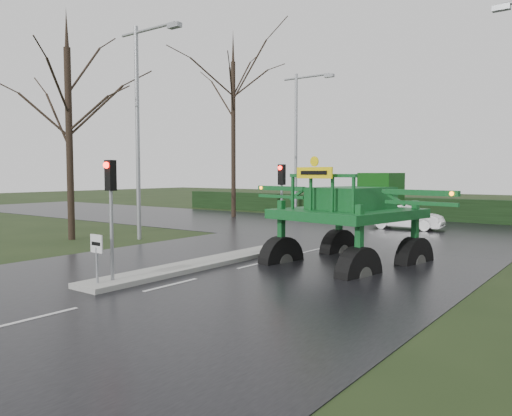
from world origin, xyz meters
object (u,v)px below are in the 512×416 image
Objects in this scene: street_light_left_far at (300,132)px; street_light_left_near at (142,113)px; white_sedan at (406,229)px; traffic_signal_near at (111,194)px; keep_left_sign at (97,251)px; crop_sprayer at (286,201)px; traffic_signal_mid at (282,187)px.

street_light_left_near is at bearing -90.00° from street_light_left_far.
white_sedan is (8.44, 11.73, -5.99)m from street_light_left_near.
keep_left_sign is at bearing -90.00° from traffic_signal_near.
traffic_signal_near is 0.35× the size of street_light_left_far.
traffic_signal_near reaches higher than white_sedan.
white_sedan is (8.44, -2.27, -5.99)m from street_light_left_far.
traffic_signal_mid is at bearing 136.93° from crop_sprayer.
street_light_left_far reaches higher than keep_left_sign.
keep_left_sign is 0.38× the size of traffic_signal_mid.
traffic_signal_near is at bearing -95.74° from crop_sprayer.
street_light_left_near reaches higher than crop_sprayer.
crop_sprayer is at bearing 74.07° from traffic_signal_near.
traffic_signal_mid is 2.96m from crop_sprayer.
white_sedan is at bearing 81.44° from traffic_signal_mid.
traffic_signal_near is 0.43× the size of crop_sprayer.
street_light_left_near is 1.00× the size of street_light_left_far.
street_light_left_far is 2.48× the size of white_sedan.
traffic_signal_mid is 0.87× the size of white_sedan.
street_light_left_far is 1.22× the size of crop_sprayer.
crop_sprayer is 12.78m from white_sedan.
street_light_left_near is at bearing -175.49° from crop_sprayer.
keep_left_sign is 19.32m from white_sedan.
crop_sprayer is (1.76, -2.35, -0.40)m from traffic_signal_mid.
crop_sprayer is (1.76, 6.64, 1.13)m from keep_left_sign.
white_sedan is (1.54, 19.23, -1.06)m from keep_left_sign.
keep_left_sign is at bearing 169.80° from white_sedan.
traffic_signal_mid is at bearing 165.82° from white_sedan.
crop_sprayer is (8.65, -14.86, -3.80)m from street_light_left_far.
traffic_signal_mid reaches higher than keep_left_sign.
traffic_signal_near is 10.40m from street_light_left_near.
white_sedan is at bearing 85.42° from keep_left_sign.
street_light_left_far is at bearing 90.00° from street_light_left_near.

